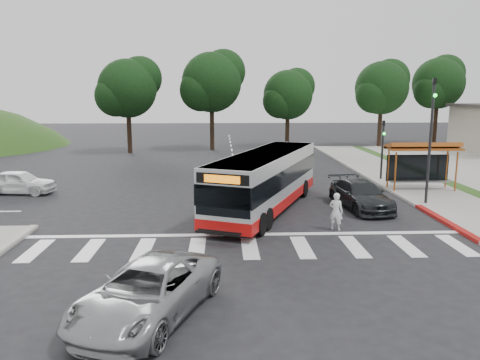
{
  "coord_description": "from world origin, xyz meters",
  "views": [
    {
      "loc": [
        -1.04,
        -21.88,
        5.77
      ],
      "look_at": [
        -0.16,
        0.47,
        1.6
      ],
      "focal_mm": 35.0,
      "sensor_mm": 36.0,
      "label": 1
    }
  ],
  "objects_px": {
    "dark_sedan": "(361,195)",
    "silver_suv_south": "(148,291)",
    "transit_bus": "(266,182)",
    "pedestrian": "(336,211)"
  },
  "relations": [
    {
      "from": "transit_bus",
      "to": "dark_sedan",
      "type": "relative_size",
      "value": 2.29
    },
    {
      "from": "silver_suv_south",
      "to": "transit_bus",
      "type": "bearing_deg",
      "value": 91.01
    },
    {
      "from": "pedestrian",
      "to": "silver_suv_south",
      "type": "distance_m",
      "value": 10.25
    },
    {
      "from": "transit_bus",
      "to": "dark_sedan",
      "type": "bearing_deg",
      "value": 23.45
    },
    {
      "from": "pedestrian",
      "to": "dark_sedan",
      "type": "relative_size",
      "value": 0.33
    },
    {
      "from": "dark_sedan",
      "to": "silver_suv_south",
      "type": "distance_m",
      "value": 14.46
    },
    {
      "from": "dark_sedan",
      "to": "transit_bus",
      "type": "bearing_deg",
      "value": 172.21
    },
    {
      "from": "transit_bus",
      "to": "dark_sedan",
      "type": "distance_m",
      "value": 4.88
    },
    {
      "from": "dark_sedan",
      "to": "silver_suv_south",
      "type": "height_order",
      "value": "silver_suv_south"
    },
    {
      "from": "transit_bus",
      "to": "pedestrian",
      "type": "bearing_deg",
      "value": -30.85
    }
  ]
}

